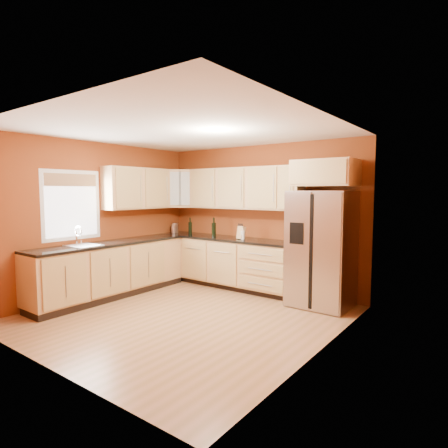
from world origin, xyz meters
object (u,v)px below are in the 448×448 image
at_px(knife_block, 241,233).
at_px(soap_dispenser, 243,234).
at_px(refrigerator, 322,249).
at_px(canister_left, 174,229).
at_px(wine_bottle_a, 190,226).

height_order(knife_block, soap_dispenser, knife_block).
distance_m(refrigerator, canister_left, 3.20).
bearing_deg(knife_block, soap_dispenser, -28.80).
bearing_deg(refrigerator, canister_left, 179.14).
bearing_deg(wine_bottle_a, canister_left, -173.75).
bearing_deg(canister_left, refrigerator, -0.86).
distance_m(refrigerator, knife_block, 1.52).
bearing_deg(refrigerator, soap_dispenser, 179.90).
bearing_deg(canister_left, soap_dispenser, -1.51).
distance_m(canister_left, wine_bottle_a, 0.42).
xyz_separation_m(canister_left, soap_dispenser, (1.73, -0.05, 0.01)).
xyz_separation_m(refrigerator, knife_block, (-1.52, 0.03, 0.14)).
bearing_deg(canister_left, knife_block, -0.51).
xyz_separation_m(refrigerator, wine_bottle_a, (-2.79, 0.09, 0.19)).
relative_size(knife_block, soap_dispenser, 1.14).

